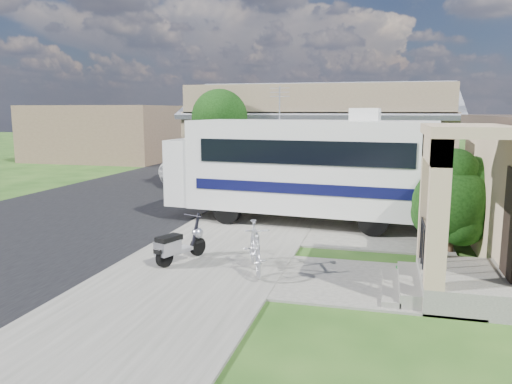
% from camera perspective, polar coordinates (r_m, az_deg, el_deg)
% --- Properties ---
extents(ground, '(120.00, 120.00, 0.00)m').
position_cam_1_polar(ground, '(12.45, -0.67, -7.83)').
color(ground, '#183C10').
extents(street_slab, '(9.00, 80.00, 0.02)m').
position_cam_1_polar(street_slab, '(24.24, -11.64, 0.45)').
color(street_slab, black).
rests_on(street_slab, ground).
extents(sidewalk_slab, '(4.00, 80.00, 0.06)m').
position_cam_1_polar(sidewalk_slab, '(22.17, 3.62, -0.14)').
color(sidewalk_slab, '#5A5951').
rests_on(sidewalk_slab, ground).
extents(driveway_slab, '(7.00, 6.00, 0.05)m').
position_cam_1_polar(driveway_slab, '(16.47, 8.53, -3.57)').
color(driveway_slab, '#5A5951').
rests_on(driveway_slab, ground).
extents(walk_slab, '(4.00, 3.00, 0.05)m').
position_cam_1_polar(walk_slab, '(11.10, 13.28, -10.12)').
color(walk_slab, '#5A5951').
rests_on(walk_slab, ground).
extents(warehouse, '(12.50, 8.40, 5.04)m').
position_cam_1_polar(warehouse, '(25.69, 7.56, 5.49)').
color(warehouse, brown).
rests_on(warehouse, ground).
extents(distant_bldg_far, '(10.00, 8.00, 4.00)m').
position_cam_1_polar(distant_bldg_far, '(39.10, -16.56, 6.50)').
color(distant_bldg_far, brown).
rests_on(distant_bldg_far, ground).
extents(distant_bldg_near, '(8.00, 7.00, 3.20)m').
position_cam_1_polar(distant_bldg_near, '(49.00, -7.23, 6.84)').
color(distant_bldg_near, brown).
rests_on(distant_bldg_near, ground).
extents(street_tree_a, '(2.44, 2.40, 4.58)m').
position_cam_1_polar(street_tree_a, '(21.64, -3.89, 8.19)').
color(street_tree_a, black).
rests_on(street_tree_a, ground).
extents(street_tree_b, '(2.44, 2.40, 4.73)m').
position_cam_1_polar(street_tree_b, '(31.28, 1.96, 8.82)').
color(street_tree_b, black).
rests_on(street_tree_b, ground).
extents(street_tree_c, '(2.44, 2.40, 4.42)m').
position_cam_1_polar(street_tree_c, '(40.12, 4.80, 8.49)').
color(street_tree_c, black).
rests_on(street_tree_c, ground).
extents(motorhome, '(8.77, 3.44, 4.39)m').
position_cam_1_polar(motorhome, '(16.31, 5.25, 3.00)').
color(motorhome, silver).
rests_on(motorhome, ground).
extents(shrub, '(2.22, 2.12, 2.73)m').
position_cam_1_polar(shrub, '(13.78, 21.82, -0.85)').
color(shrub, black).
rests_on(shrub, ground).
extents(scooter, '(0.86, 1.60, 1.09)m').
position_cam_1_polar(scooter, '(12.14, -8.89, -6.00)').
color(scooter, black).
rests_on(scooter, ground).
extents(bicycle, '(1.16, 1.94, 1.12)m').
position_cam_1_polar(bicycle, '(11.33, -0.10, -6.61)').
color(bicycle, '#B8B6BE').
rests_on(bicycle, ground).
extents(pickup_truck, '(3.75, 6.20, 1.61)m').
position_cam_1_polar(pickup_truck, '(26.15, -5.34, 2.99)').
color(pickup_truck, white).
rests_on(pickup_truck, ground).
extents(van, '(3.14, 6.26, 1.75)m').
position_cam_1_polar(van, '(33.31, -2.47, 4.50)').
color(van, white).
rests_on(van, ground).
extents(garden_hose, '(0.35, 0.35, 0.16)m').
position_cam_1_polar(garden_hose, '(11.86, 16.52, -8.72)').
color(garden_hose, '#125D1B').
rests_on(garden_hose, ground).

